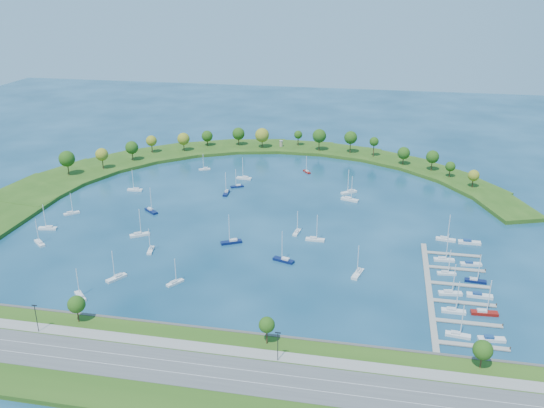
% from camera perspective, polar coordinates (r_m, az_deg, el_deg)
% --- Properties ---
extents(ground, '(700.00, 700.00, 0.00)m').
position_cam_1_polar(ground, '(285.61, -1.18, -1.04)').
color(ground, '#072D45').
rests_on(ground, ground).
extents(south_shoreline, '(420.00, 43.10, 11.60)m').
position_cam_1_polar(south_shoreline, '(182.24, -9.57, -15.60)').
color(south_shoreline, '#254B14').
rests_on(south_shoreline, ground).
extents(breakwater, '(286.74, 247.64, 2.00)m').
position_cam_1_polar(breakwater, '(340.75, -7.10, 2.82)').
color(breakwater, '#254B14').
rests_on(breakwater, ground).
extents(breakwater_trees, '(236.53, 94.82, 14.71)m').
position_cam_1_polar(breakwater_trees, '(366.88, -1.82, 5.94)').
color(breakwater_trees, '#382314').
rests_on(breakwater_trees, breakwater).
extents(harbor_tower, '(2.60, 2.60, 4.15)m').
position_cam_1_polar(harbor_tower, '(392.80, 0.91, 6.02)').
color(harbor_tower, gray).
rests_on(harbor_tower, breakwater).
extents(dock_system, '(24.28, 82.00, 1.60)m').
position_cam_1_polar(dock_system, '(227.13, 17.16, -8.37)').
color(dock_system, gray).
rests_on(dock_system, ground).
extents(moored_boat_0, '(9.03, 3.28, 12.99)m').
position_cam_1_polar(moored_boat_0, '(335.35, -2.77, 2.64)').
color(moored_boat_0, silver).
rests_on(moored_boat_0, ground).
extents(moored_boat_1, '(8.62, 7.60, 13.25)m').
position_cam_1_polar(moored_boat_1, '(294.43, -11.91, -0.61)').
color(moored_boat_1, '#0A1541').
rests_on(moored_boat_1, ground).
extents(moored_boat_2, '(7.16, 7.18, 11.64)m').
position_cam_1_polar(moored_boat_2, '(225.71, -18.49, -8.59)').
color(moored_boat_2, silver).
rests_on(moored_boat_2, ground).
extents(moored_boat_3, '(7.07, 6.70, 11.20)m').
position_cam_1_polar(moored_boat_3, '(302.41, -19.28, -0.81)').
color(moored_boat_3, silver).
rests_on(moored_boat_3, ground).
extents(moored_boat_4, '(5.50, 6.66, 10.02)m').
position_cam_1_polar(moored_boat_4, '(347.14, 3.47, 3.28)').
color(moored_boat_4, maroon).
rests_on(moored_boat_4, ground).
extents(moored_boat_5, '(9.48, 5.34, 13.44)m').
position_cam_1_polar(moored_boat_5, '(239.42, 1.17, -5.52)').
color(moored_boat_5, '#0A1541').
rests_on(moored_boat_5, ground).
extents(moored_boat_6, '(3.07, 7.62, 10.89)m').
position_cam_1_polar(moored_boat_6, '(264.77, 2.48, -2.76)').
color(moored_boat_6, silver).
rests_on(moored_boat_6, ground).
extents(moored_boat_7, '(9.78, 5.48, 13.86)m').
position_cam_1_polar(moored_boat_7, '(305.38, 7.71, 0.50)').
color(moored_boat_7, silver).
rests_on(moored_boat_7, ground).
extents(moored_boat_8, '(3.47, 7.67, 10.89)m').
position_cam_1_polar(moored_boat_8, '(253.35, -11.95, -4.43)').
color(moored_boat_8, silver).
rests_on(moored_boat_8, ground).
extents(moored_boat_9, '(9.51, 6.72, 13.78)m').
position_cam_1_polar(moored_boat_9, '(255.63, -4.04, -3.71)').
color(moored_boat_9, '#0A1541').
rests_on(moored_boat_9, ground).
extents(moored_boat_10, '(4.83, 9.40, 13.31)m').
position_cam_1_polar(moored_boat_10, '(231.57, 8.51, -6.78)').
color(moored_boat_10, silver).
rests_on(moored_boat_10, ground).
extents(moored_boat_11, '(8.53, 2.48, 12.50)m').
position_cam_1_polar(moored_boat_11, '(258.17, 4.29, -3.46)').
color(moored_boat_11, silver).
rests_on(moored_boat_11, ground).
extents(moored_boat_12, '(8.77, 3.58, 12.52)m').
position_cam_1_polar(moored_boat_12, '(288.42, -21.35, -2.19)').
color(moored_boat_12, silver).
rests_on(moored_boat_12, ground).
extents(moored_boat_13, '(7.06, 4.87, 10.20)m').
position_cam_1_polar(moored_boat_13, '(353.48, -6.71, 3.51)').
color(moored_boat_13, silver).
rests_on(moored_boat_13, ground).
extents(moored_boat_14, '(7.74, 7.02, 12.03)m').
position_cam_1_polar(moored_boat_14, '(274.14, -22.07, -3.55)').
color(moored_boat_14, silver).
rests_on(moored_boat_14, ground).
extents(moored_boat_15, '(8.86, 7.89, 13.68)m').
position_cam_1_polar(moored_boat_15, '(315.61, 7.65, 1.22)').
color(moored_boat_15, silver).
rests_on(moored_boat_15, ground).
extents(moored_boat_16, '(7.45, 5.15, 10.76)m').
position_cam_1_polar(moored_boat_16, '(322.62, -3.48, 1.82)').
color(moored_boat_16, '#0A1541').
rests_on(moored_boat_16, ground).
extents(moored_boat_17, '(2.85, 8.66, 12.56)m').
position_cam_1_polar(moored_boat_17, '(312.92, -4.55, 1.16)').
color(moored_boat_17, '#0A1541').
rests_on(moored_boat_17, ground).
extents(moored_boat_18, '(8.85, 6.98, 13.14)m').
position_cam_1_polar(moored_boat_18, '(268.85, -13.02, -2.92)').
color(moored_boat_18, silver).
rests_on(moored_boat_18, ground).
extents(moored_boat_19, '(5.75, 7.14, 10.66)m').
position_cam_1_polar(moored_boat_19, '(226.10, -9.61, -7.63)').
color(moored_boat_19, silver).
rests_on(moored_boat_19, ground).
extents(moored_boat_20, '(6.46, 8.51, 12.51)m').
position_cam_1_polar(moored_boat_20, '(234.24, -15.17, -7.01)').
color(moored_boat_20, silver).
rests_on(moored_boat_20, ground).
extents(moored_boat_21, '(8.43, 2.86, 12.19)m').
position_cam_1_polar(moored_boat_21, '(325.49, -13.43, 1.44)').
color(moored_boat_21, silver).
rests_on(moored_boat_21, ground).
extents(docked_boat_0, '(8.31, 3.29, 11.88)m').
position_cam_1_polar(docked_boat_0, '(203.02, 17.95, -12.18)').
color(docked_boat_0, silver).
rests_on(docked_boat_0, ground).
extents(docked_boat_1, '(8.91, 3.29, 1.78)m').
position_cam_1_polar(docked_boat_1, '(204.65, 20.92, -12.40)').
color(docked_boat_1, silver).
rests_on(docked_boat_1, ground).
extents(docked_boat_2, '(8.46, 2.61, 12.34)m').
position_cam_1_polar(docked_boat_2, '(215.38, 17.55, -10.01)').
color(docked_boat_2, silver).
rests_on(docked_boat_2, ground).
extents(docked_boat_3, '(9.39, 3.12, 13.61)m').
position_cam_1_polar(docked_boat_3, '(217.69, 20.31, -10.02)').
color(docked_boat_3, maroon).
rests_on(docked_boat_3, ground).
extents(docked_boat_4, '(8.85, 3.44, 12.67)m').
position_cam_1_polar(docked_boat_4, '(226.03, 17.25, -8.37)').
color(docked_boat_4, silver).
rests_on(docked_boat_4, ground).
extents(docked_boat_5, '(9.45, 3.12, 1.90)m').
position_cam_1_polar(docked_boat_5, '(227.92, 19.87, -8.53)').
color(docked_boat_5, silver).
rests_on(docked_boat_5, ground).
extents(docked_boat_6, '(7.54, 2.74, 10.85)m').
position_cam_1_polar(docked_boat_6, '(239.82, 16.92, -6.52)').
color(docked_boat_6, silver).
rests_on(docked_boat_6, ground).
extents(docked_boat_7, '(8.26, 2.97, 11.90)m').
position_cam_1_polar(docked_boat_7, '(237.69, 19.53, -7.12)').
color(docked_boat_7, '#0A1541').
rests_on(docked_boat_7, ground).
extents(docked_boat_8, '(8.55, 2.81, 12.40)m').
position_cam_1_polar(docked_boat_8, '(250.29, 16.69, -5.24)').
color(docked_boat_8, silver).
rests_on(docked_boat_8, ground).
extents(docked_boat_9, '(8.79, 3.47, 1.75)m').
position_cam_1_polar(docked_boat_9, '(250.18, 19.10, -5.63)').
color(docked_boat_9, silver).
rests_on(docked_boat_9, ground).
extents(docked_boat_10, '(8.90, 3.64, 12.70)m').
position_cam_1_polar(docked_boat_10, '(269.01, 16.84, -3.31)').
color(docked_boat_10, silver).
rests_on(docked_boat_10, ground).
extents(docked_boat_11, '(9.71, 2.75, 1.98)m').
position_cam_1_polar(docked_boat_11, '(269.29, 18.96, -3.60)').
color(docked_boat_11, silver).
rests_on(docked_boat_11, ground).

